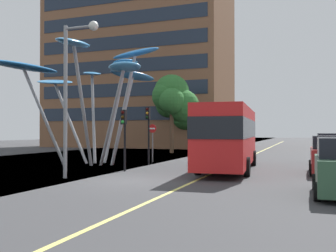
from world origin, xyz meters
name	(u,v)px	position (x,y,z in m)	size (l,w,h in m)	color
ground	(116,181)	(-0.64, 0.00, -0.05)	(120.00, 240.00, 0.10)	#38383A
red_bus	(229,134)	(3.28, 6.17, 2.03)	(3.22, 10.69, 3.71)	red
leaf_sculpture	(91,73)	(-6.01, 6.71, 6.07)	(10.81, 11.20, 7.88)	#9EA0A5
traffic_light_kerb_near	(124,127)	(-1.96, 3.47, 2.45)	(0.28, 0.42, 3.36)	black
traffic_light_kerb_far	(148,123)	(-2.45, 8.00, 2.74)	(0.28, 0.42, 3.79)	black
car_parked_mid	(331,156)	(8.57, 6.01, 0.93)	(2.09, 4.51, 1.95)	maroon
car_parked_far	(330,149)	(8.94, 12.75, 0.97)	(1.98, 4.34, 2.05)	silver
street_lamp	(73,78)	(-2.81, -0.12, 4.66)	(1.81, 0.44, 7.23)	gray
tree_pavement_near	(174,98)	(-5.39, 21.67, 5.59)	(4.81, 4.67, 8.10)	brown
tree_pavement_far	(179,108)	(-7.49, 29.69, 5.06)	(5.55, 5.34, 7.25)	brown
no_entry_sign	(153,137)	(-2.93, 9.94, 1.78)	(0.60, 0.12, 2.69)	gray
backdrop_building	(141,62)	(-15.22, 35.51, 12.27)	(24.89, 13.89, 24.53)	brown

